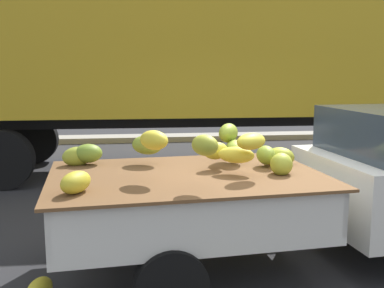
{
  "coord_description": "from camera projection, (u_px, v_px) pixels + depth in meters",
  "views": [
    {
      "loc": [
        -1.57,
        -4.59,
        2.14
      ],
      "look_at": [
        -0.9,
        0.71,
        1.26
      ],
      "focal_mm": 42.72,
      "sensor_mm": 36.0,
      "label": 1
    }
  ],
  "objects": [
    {
      "name": "ground",
      "position": [
        281.0,
        266.0,
        5.03
      ],
      "size": [
        220.0,
        220.0,
        0.0
      ],
      "primitive_type": "plane",
      "color": "#28282B"
    },
    {
      "name": "curb_strip",
      "position": [
        187.0,
        137.0,
        14.0
      ],
      "size": [
        80.0,
        0.8,
        0.16
      ],
      "primitive_type": "cube",
      "color": "gray",
      "rests_on": "ground"
    },
    {
      "name": "pickup_truck",
      "position": [
        353.0,
        182.0,
        5.11
      ],
      "size": [
        5.01,
        2.28,
        1.7
      ],
      "rotation": [
        0.0,
        0.0,
        0.09
      ],
      "color": "silver",
      "rests_on": "ground"
    },
    {
      "name": "semi_trailer",
      "position": [
        192.0,
        50.0,
        9.41
      ],
      "size": [
        12.03,
        2.74,
        3.95
      ],
      "rotation": [
        0.0,
        0.0,
        -0.01
      ],
      "color": "gold",
      "rests_on": "ground"
    }
  ]
}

